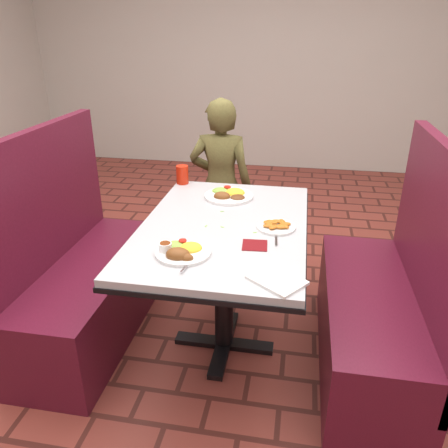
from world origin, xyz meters
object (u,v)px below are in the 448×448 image
Objects in this scene: dining_table at (224,241)px; far_dinner_plate at (229,193)px; diner_person at (221,185)px; plantain_plate at (276,226)px; booth_bench_right at (380,312)px; near_dinner_plate at (182,249)px; red_tumbler at (182,175)px; booth_bench_left at (84,282)px.

far_dinner_plate is at bearing 95.83° from dining_table.
diner_person is 6.49× the size of plantain_plate.
diner_person reaches higher than booth_bench_right.
booth_bench_right is 1.02m from far_dinner_plate.
near_dinner_plate is 0.71m from far_dinner_plate.
booth_bench_right reaches higher than dining_table.
red_tumbler is (-0.16, -0.41, 0.20)m from diner_person.
diner_person is 10.86× the size of red_tumbler.
booth_bench_right is at bearing 0.48° from plantain_plate.
booth_bench_left is at bearing 179.75° from plantain_plate.
dining_table is at bearing 178.98° from plantain_plate.
far_dinner_plate is at bearing 83.27° from near_dinner_plate.
booth_bench_left reaches higher than dining_table.
booth_bench_left is at bearing 180.00° from dining_table.
booth_bench_left is 1.14m from plantain_plate.
diner_person is 5.09× the size of near_dinner_plate.
booth_bench_left is 4.35× the size of far_dinner_plate.
diner_person is at bearing 93.30° from near_dinner_plate.
diner_person is (-0.20, 0.96, -0.05)m from dining_table.
dining_table is 10.83× the size of red_tumbler.
booth_bench_right is 6.41× the size of plantain_plate.
near_dinner_plate is at bearing -96.73° from far_dinner_plate.
booth_bench_right is at bearing -25.57° from red_tumbler.
plantain_plate is at bearing -1.02° from dining_table.
diner_person is at bearing 105.03° from far_dinner_plate.
near_dinner_plate is at bearing 92.30° from diner_person.
near_dinner_plate is (-0.12, -0.34, 0.12)m from dining_table.
booth_bench_left reaches higher than red_tumbler.
far_dinner_plate is at bearing 128.01° from plantain_plate.
dining_table is 6.48× the size of plantain_plate.
dining_table is 0.98m from diner_person.
near_dinner_plate is at bearing -26.58° from booth_bench_left.
booth_bench_right reaches higher than near_dinner_plate.
booth_bench_right reaches higher than far_dinner_plate.
red_tumbler is at bearing 104.95° from near_dinner_plate.
far_dinner_plate is (0.16, -0.59, 0.17)m from diner_person.
far_dinner_plate is (-0.84, 0.37, 0.45)m from booth_bench_right.
booth_bench_right is 1.08m from near_dinner_plate.
booth_bench_right is at bearing -23.89° from far_dinner_plate.
booth_bench_right is (0.80, 0.00, -0.32)m from dining_table.
booth_bench_left is at bearing 180.00° from booth_bench_right.
diner_person reaches higher than dining_table.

